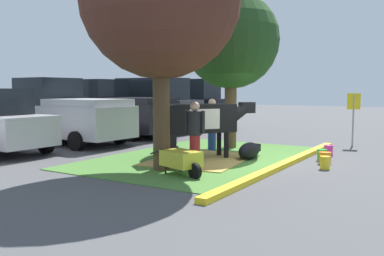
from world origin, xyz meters
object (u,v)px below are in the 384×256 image
at_px(person_visitor_far, 212,123).
at_px(wheelbarrow, 182,159).
at_px(person_handler, 173,127).
at_px(person_visitor_near, 195,133).
at_px(suv_dark_grey, 152,105).
at_px(bucket_pink, 328,150).
at_px(suv_black, 187,103).
at_px(bucket_green, 322,155).
at_px(shade_tree_right, 231,41).
at_px(pickup_truck_black, 64,113).
at_px(parking_sign, 354,109).
at_px(cow_holstein, 199,119).
at_px(calf_lying, 249,151).
at_px(bucket_yellow, 325,162).
at_px(pickup_truck_maroon, 114,110).
at_px(bucket_orange, 325,158).

relative_size(person_visitor_far, wheelbarrow, 1.06).
height_order(person_handler, person_visitor_near, person_visitor_near).
relative_size(person_visitor_near, suv_dark_grey, 0.36).
bearing_deg(bucket_pink, suv_black, 56.26).
bearing_deg(bucket_green, shade_tree_right, 74.17).
relative_size(person_visitor_near, person_visitor_far, 1.00).
xyz_separation_m(shade_tree_right, pickup_truck_black, (-2.16, 5.78, -2.48)).
relative_size(parking_sign, suv_dark_grey, 0.40).
distance_m(bucket_pink, suv_black, 10.68).
height_order(parking_sign, pickup_truck_black, pickup_truck_black).
bearing_deg(pickup_truck_black, bucket_pink, -76.59).
height_order(cow_holstein, bucket_pink, cow_holstein).
relative_size(calf_lying, bucket_green, 4.03).
bearing_deg(shade_tree_right, bucket_yellow, -119.97).
bearing_deg(person_handler, pickup_truck_maroon, 62.51).
height_order(person_visitor_near, bucket_pink, person_visitor_near).
relative_size(parking_sign, bucket_yellow, 5.61).
relative_size(shade_tree_right, cow_holstein, 1.93).
bearing_deg(pickup_truck_maroon, person_visitor_near, -123.68).
xyz_separation_m(person_visitor_near, wheelbarrow, (-0.81, -0.14, -0.53)).
xyz_separation_m(person_handler, bucket_yellow, (-0.32, -4.86, -0.64)).
distance_m(cow_holstein, bucket_yellow, 3.61).
relative_size(shade_tree_right, bucket_pink, 15.83).
xyz_separation_m(bucket_pink, pickup_truck_black, (-2.16, 9.06, 0.94)).
bearing_deg(parking_sign, bucket_orange, -178.84).
distance_m(bucket_yellow, suv_black, 12.34).
xyz_separation_m(person_visitor_far, wheelbarrow, (-3.70, -1.27, -0.53)).
xyz_separation_m(bucket_yellow, pickup_truck_black, (-0.01, 9.52, 0.94)).
xyz_separation_m(cow_holstein, person_visitor_near, (-1.35, -0.70, -0.25)).
height_order(cow_holstein, bucket_green, cow_holstein).
relative_size(bucket_orange, pickup_truck_maroon, 0.06).
bearing_deg(wheelbarrow, pickup_truck_maroon, 52.44).
relative_size(bucket_pink, suv_black, 0.07).
relative_size(person_visitor_near, suv_black, 0.36).
height_order(person_visitor_near, wheelbarrow, person_visitor_near).
bearing_deg(calf_lying, bucket_pink, -45.34).
distance_m(bucket_orange, suv_black, 11.72).
height_order(bucket_yellow, bucket_pink, same).
distance_m(bucket_yellow, suv_dark_grey, 10.80).
bearing_deg(shade_tree_right, person_visitor_near, -165.76).
xyz_separation_m(person_handler, wheelbarrow, (-2.91, -2.26, -0.43)).
distance_m(pickup_truck_black, suv_black, 8.07).
distance_m(person_visitor_near, bucket_orange, 3.66).
bearing_deg(bucket_orange, shade_tree_right, 68.23).
distance_m(person_visitor_far, wheelbarrow, 3.95).
xyz_separation_m(bucket_pink, pickup_truck_maroon, (0.62, 9.13, 0.94)).
height_order(bucket_green, suv_dark_grey, suv_dark_grey).
bearing_deg(person_handler, pickup_truck_black, 94.05).
bearing_deg(cow_holstein, suv_dark_grey, 46.56).
height_order(pickup_truck_black, suv_dark_grey, suv_dark_grey).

